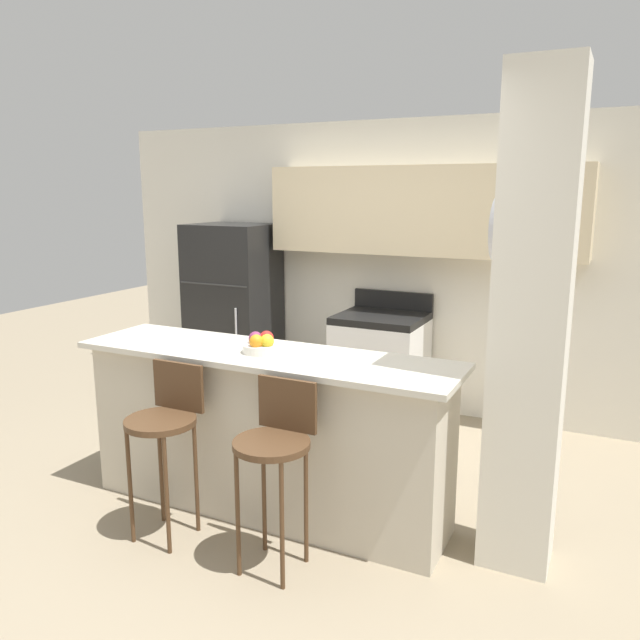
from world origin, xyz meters
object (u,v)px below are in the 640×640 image
(refrigerator, at_px, (234,311))
(trash_bin, at_px, (278,389))
(stove_range, at_px, (380,365))
(fruit_bowl, at_px, (261,344))
(bar_stool_left, at_px, (165,423))
(bar_stool_right, at_px, (276,445))

(refrigerator, bearing_deg, trash_bin, -20.16)
(stove_range, relative_size, trash_bin, 2.82)
(stove_range, bearing_deg, fruit_bowl, -92.00)
(bar_stool_left, relative_size, fruit_bowl, 4.52)
(stove_range, xyz_separation_m, bar_stool_right, (0.30, -2.32, 0.21))
(refrigerator, xyz_separation_m, stove_range, (1.50, 0.01, -0.36))
(refrigerator, xyz_separation_m, trash_bin, (0.60, -0.22, -0.63))
(refrigerator, distance_m, bar_stool_left, 2.56)
(bar_stool_right, bearing_deg, trash_bin, 119.72)
(refrigerator, height_order, bar_stool_left, refrigerator)
(refrigerator, height_order, bar_stool_right, refrigerator)
(bar_stool_left, distance_m, trash_bin, 2.20)
(bar_stool_left, distance_m, fruit_bowl, 0.70)
(bar_stool_right, relative_size, trash_bin, 2.62)
(refrigerator, xyz_separation_m, fruit_bowl, (1.43, -1.84, 0.24))
(bar_stool_left, xyz_separation_m, fruit_bowl, (0.35, 0.47, 0.39))
(fruit_bowl, distance_m, trash_bin, 2.02)
(bar_stool_left, relative_size, trash_bin, 2.62)
(refrigerator, xyz_separation_m, bar_stool_left, (1.08, -2.31, -0.15))
(stove_range, bearing_deg, refrigerator, -179.62)
(refrigerator, bearing_deg, fruit_bowl, -52.13)
(bar_stool_right, xyz_separation_m, fruit_bowl, (-0.36, 0.47, 0.39))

